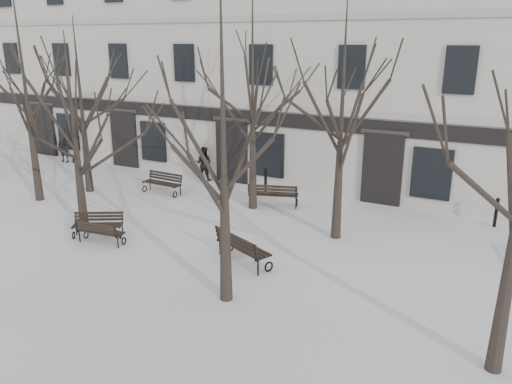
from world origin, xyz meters
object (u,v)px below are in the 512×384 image
Objects in this scene: bench_3 at (163,182)px; tree_2 at (223,109)px; bench_2 at (241,247)px; lamp_post at (76,125)px; bench_4 at (273,194)px; bench_0 at (98,224)px; tree_0 at (23,69)px; tree_1 at (72,109)px; bench_1 at (100,232)px.

tree_2 is at bearing -40.50° from bench_3.
tree_2 is 3.78× the size of bench_2.
bench_2 is 15.80m from lamp_post.
bench_2 is 5.40m from bench_4.
bench_3 is at bearing 137.23° from tree_2.
lamp_post reaches higher than bench_2.
bench_0 is 6.82m from bench_4.
tree_2 reaches higher than lamp_post.
tree_0 is 1.27× the size of tree_1.
bench_2 is (6.46, -0.00, -3.67)m from tree_1.
tree_1 reaches higher than bench_1.
tree_0 reaches higher than tree_1.
tree_2 is 4.28× the size of bench_3.
bench_2 is at bearing -0.01° from tree_1.
bench_3 is 0.88× the size of bench_4.
bench_4 reaches higher than bench_0.
bench_3 is at bearing 90.75° from tree_1.
tree_0 is at bearing 15.44° from bench_2.
tree_2 is 17.57m from lamp_post.
tree_2 is 4.60× the size of bench_0.
tree_1 is 0.86× the size of tree_2.
bench_2 reaches higher than bench_3.
bench_1 is at bearing -70.70° from bench_0.
tree_2 is 8.73m from bench_4.
lamp_post reaches higher than bench_1.
bench_2 is at bearing -33.07° from bench_3.
tree_2 reaches higher than bench_3.
bench_4 is 12.83m from lamp_post.
bench_4 is (-2.16, 7.25, -4.36)m from tree_2.
tree_1 is 4.20m from bench_1.
lamp_post is (-12.61, 1.82, 1.52)m from bench_4.
tree_2 is 10.78m from bench_3.
bench_4 is at bearing 25.58° from bench_0.
bench_4 is (-1.46, 5.19, -0.00)m from bench_2.
tree_2 is at bearing 160.50° from bench_1.
bench_1 is at bearing -70.67° from bench_3.
tree_1 is (4.06, -1.47, -1.15)m from tree_0.
tree_0 is 10.92m from bench_4.
lamp_post is at bearing 137.34° from tree_1.
lamp_post is (-14.78, 9.07, -2.85)m from tree_2.
lamp_post is at bearing 148.45° from tree_2.
tree_2 reaches higher than bench_2.
lamp_post is (-9.24, 7.87, 1.62)m from bench_1.
tree_0 reaches higher than tree_2.
bench_0 is at bearing -48.56° from bench_1.
bench_1 is at bearing -22.23° from tree_0.
bench_3 is at bearing -11.97° from bench_2.
bench_1 is at bearing -40.45° from lamp_post.
lamp_post is at bearing 164.71° from bench_3.
bench_0 is 1.04× the size of bench_1.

